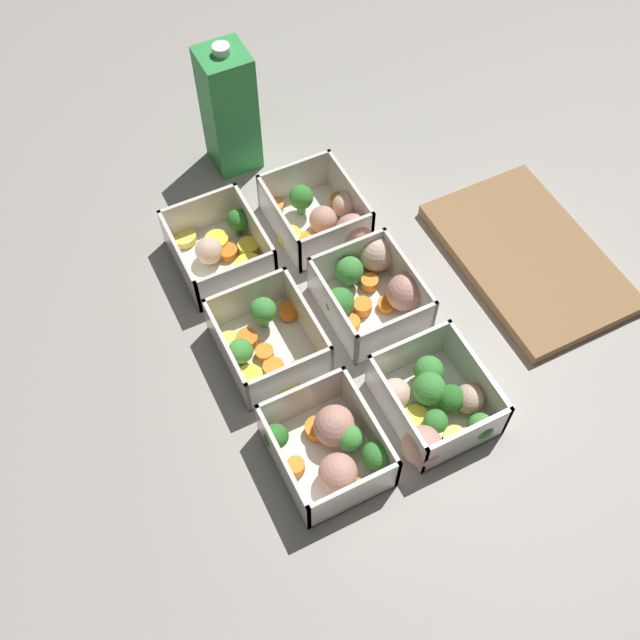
# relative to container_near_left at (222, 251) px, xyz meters

# --- Properties ---
(ground_plane) EXTENTS (4.00, 4.00, 0.00)m
(ground_plane) POSITION_rel_container_near_left_xyz_m (0.16, 0.07, -0.02)
(ground_plane) COLOR gray
(container_near_left) EXTENTS (0.15, 0.12, 0.06)m
(container_near_left) POSITION_rel_container_near_left_xyz_m (0.00, 0.00, 0.00)
(container_near_left) COLOR silver
(container_near_left) RESTS_ON ground_plane
(container_near_center) EXTENTS (0.15, 0.12, 0.06)m
(container_near_center) POSITION_rel_container_near_left_xyz_m (0.16, -0.01, 0.00)
(container_near_center) COLOR silver
(container_near_center) RESTS_ON ground_plane
(container_near_right) EXTENTS (0.14, 0.12, 0.06)m
(container_near_right) POSITION_rel_container_near_left_xyz_m (0.32, 0.00, 0.01)
(container_near_right) COLOR silver
(container_near_right) RESTS_ON ground_plane
(container_far_left) EXTENTS (0.16, 0.13, 0.06)m
(container_far_left) POSITION_rel_container_near_left_xyz_m (0.01, 0.15, 0.00)
(container_far_left) COLOR silver
(container_far_left) RESTS_ON ground_plane
(container_far_center) EXTENTS (0.16, 0.14, 0.06)m
(container_far_center) POSITION_rel_container_near_left_xyz_m (0.15, 0.15, 0.01)
(container_far_center) COLOR silver
(container_far_center) RESTS_ON ground_plane
(container_far_right) EXTENTS (0.15, 0.14, 0.06)m
(container_far_right) POSITION_rel_container_near_left_xyz_m (0.33, 0.13, 0.00)
(container_far_right) COLOR silver
(container_far_right) RESTS_ON ground_plane
(juice_carton) EXTENTS (0.07, 0.07, 0.20)m
(juice_carton) POSITION_rel_container_near_left_xyz_m (-0.17, 0.09, 0.08)
(juice_carton) COLOR green
(juice_carton) RESTS_ON ground_plane
(cutting_board) EXTENTS (0.28, 0.18, 0.02)m
(cutting_board) POSITION_rel_container_near_left_xyz_m (0.19, 0.37, -0.01)
(cutting_board) COLOR olive
(cutting_board) RESTS_ON ground_plane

